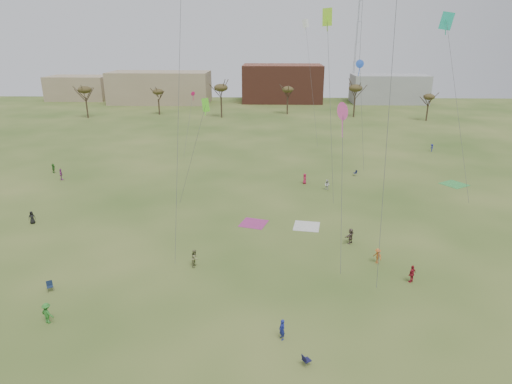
{
  "coord_description": "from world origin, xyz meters",
  "views": [
    {
      "loc": [
        1.51,
        -31.42,
        20.87
      ],
      "look_at": [
        0.0,
        12.0,
        5.5
      ],
      "focal_mm": 30.97,
      "sensor_mm": 36.0,
      "label": 1
    }
  ],
  "objects_px": {
    "spectator_fore_a": "(412,274)",
    "camp_chair_center": "(306,362)",
    "camp_chair_left": "(50,288)",
    "camp_chair_right": "(355,174)",
    "flyer_near_right": "(282,330)",
    "radio_tower": "(358,41)",
    "flyer_near_center": "(47,313)"
  },
  "relations": [
    {
      "from": "spectator_fore_a",
      "to": "camp_chair_center",
      "type": "bearing_deg",
      "value": 7.14
    },
    {
      "from": "spectator_fore_a",
      "to": "radio_tower",
      "type": "bearing_deg",
      "value": -137.44
    },
    {
      "from": "spectator_fore_a",
      "to": "camp_chair_center",
      "type": "xyz_separation_m",
      "value": [
        -10.2,
        -11.01,
        -0.57
      ]
    },
    {
      "from": "camp_chair_right",
      "to": "camp_chair_left",
      "type": "bearing_deg",
      "value": -60.94
    },
    {
      "from": "camp_chair_left",
      "to": "camp_chair_right",
      "type": "bearing_deg",
      "value": 15.55
    },
    {
      "from": "flyer_near_center",
      "to": "camp_chair_right",
      "type": "xyz_separation_m",
      "value": [
        30.35,
        39.15,
        -0.6
      ]
    },
    {
      "from": "camp_chair_left",
      "to": "flyer_near_right",
      "type": "bearing_deg",
      "value": -47.59
    },
    {
      "from": "spectator_fore_a",
      "to": "flyer_near_center",
      "type": "bearing_deg",
      "value": -26.79
    },
    {
      "from": "camp_chair_left",
      "to": "camp_chair_right",
      "type": "xyz_separation_m",
      "value": [
        32.37,
        34.69,
        0.0
      ]
    },
    {
      "from": "spectator_fore_a",
      "to": "flyer_near_right",
      "type": "bearing_deg",
      "value": -4.81
    },
    {
      "from": "camp_chair_left",
      "to": "camp_chair_right",
      "type": "height_order",
      "value": "same"
    },
    {
      "from": "flyer_near_right",
      "to": "flyer_near_center",
      "type": "bearing_deg",
      "value": -123.94
    },
    {
      "from": "flyer_near_center",
      "to": "camp_chair_center",
      "type": "distance_m",
      "value": 19.95
    },
    {
      "from": "flyer_near_center",
      "to": "camp_chair_center",
      "type": "relative_size",
      "value": 1.97
    },
    {
      "from": "camp_chair_right",
      "to": "spectator_fore_a",
      "type": "bearing_deg",
      "value": -19.02
    },
    {
      "from": "camp_chair_right",
      "to": "flyer_near_center",
      "type": "bearing_deg",
      "value": -55.71
    },
    {
      "from": "spectator_fore_a",
      "to": "camp_chair_right",
      "type": "bearing_deg",
      "value": -131.13
    },
    {
      "from": "flyer_near_right",
      "to": "camp_chair_right",
      "type": "height_order",
      "value": "flyer_near_right"
    },
    {
      "from": "flyer_near_center",
      "to": "camp_chair_center",
      "type": "xyz_separation_m",
      "value": [
        19.54,
        -4.0,
        -0.6
      ]
    },
    {
      "from": "flyer_near_center",
      "to": "radio_tower",
      "type": "distance_m",
      "value": 137.32
    },
    {
      "from": "spectator_fore_a",
      "to": "camp_chair_right",
      "type": "relative_size",
      "value": 1.91
    },
    {
      "from": "flyer_near_center",
      "to": "camp_chair_right",
      "type": "bearing_deg",
      "value": -105.15
    },
    {
      "from": "spectator_fore_a",
      "to": "camp_chair_right",
      "type": "distance_m",
      "value": 32.16
    },
    {
      "from": "flyer_near_center",
      "to": "flyer_near_right",
      "type": "relative_size",
      "value": 1.06
    },
    {
      "from": "camp_chair_center",
      "to": "flyer_near_center",
      "type": "bearing_deg",
      "value": 44.62
    },
    {
      "from": "spectator_fore_a",
      "to": "camp_chair_left",
      "type": "relative_size",
      "value": 1.91
    },
    {
      "from": "spectator_fore_a",
      "to": "radio_tower",
      "type": "height_order",
      "value": "radio_tower"
    },
    {
      "from": "flyer_near_right",
      "to": "camp_chair_center",
      "type": "relative_size",
      "value": 1.85
    },
    {
      "from": "flyer_near_center",
      "to": "camp_chair_left",
      "type": "xyz_separation_m",
      "value": [
        -2.01,
        4.46,
        -0.6
      ]
    },
    {
      "from": "flyer_near_center",
      "to": "radio_tower",
      "type": "bearing_deg",
      "value": -86.89
    },
    {
      "from": "flyer_near_right",
      "to": "camp_chair_right",
      "type": "distance_m",
      "value": 42.34
    },
    {
      "from": "radio_tower",
      "to": "camp_chair_right",
      "type": "bearing_deg",
      "value": -99.64
    }
  ]
}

